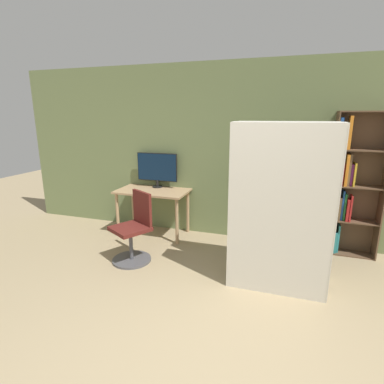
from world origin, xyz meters
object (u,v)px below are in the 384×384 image
bookshelf (349,187)px  mattress_near (281,212)px  office_chair (134,233)px  mattress_far (282,203)px  monitor (157,168)px

bookshelf → mattress_near: bearing=-123.3°
office_chair → mattress_far: 1.95m
mattress_near → mattress_far: 0.34m
mattress_near → office_chair: bearing=174.6°
office_chair → bookshelf: bearing=22.5°
mattress_far → office_chair: bearing=-174.9°
bookshelf → mattress_far: 1.29m
monitor → mattress_near: (2.02, -1.31, -0.15)m
monitor → bookshelf: size_ratio=0.35×
monitor → office_chair: 1.34m
monitor → office_chair: bearing=-82.1°
office_chair → mattress_near: mattress_near is taller
monitor → mattress_far: 2.24m
monitor → office_chair: size_ratio=0.75×
office_chair → monitor: bearing=97.9°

